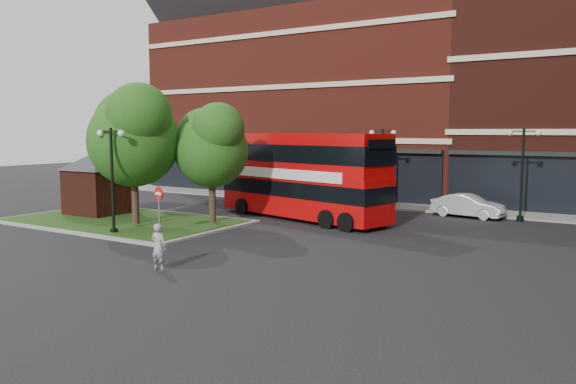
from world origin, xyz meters
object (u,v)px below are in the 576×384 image
Objects in this scene: woman at (159,247)px; car_silver at (362,194)px; bus at (301,170)px; car_white at (468,206)px.

car_silver is at bearing -93.15° from woman.
bus is 2.48× the size of car_silver.
car_silver reaches higher than car_white.
bus is 12.76m from woman.
woman is at bearing -68.10° from bus.
car_silver is at bearing 85.99° from car_white.
bus is 2.79× the size of car_white.
woman is 0.41× the size of car_white.
car_silver is (-1.03, 19.50, -0.06)m from woman.
bus is 7.26m from car_silver.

